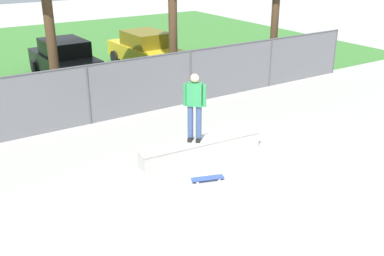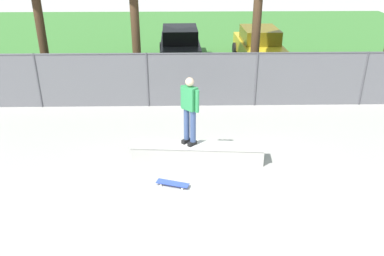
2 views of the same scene
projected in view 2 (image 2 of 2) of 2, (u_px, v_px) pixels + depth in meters
ground_plane at (212, 196)px, 9.28m from camera, size 80.00×80.00×0.00m
grass_strip at (194, 40)px, 23.60m from camera, size 30.90×20.00×0.02m
concrete_ledge at (197, 152)px, 10.63m from camera, size 3.55×0.75×0.51m
skateboarder at (190, 108)px, 10.13m from camera, size 0.46×0.45×1.82m
skateboard at (173, 183)px, 9.62m from camera, size 0.82×0.44×0.09m
chainlink_fence at (202, 78)px, 13.85m from camera, size 18.97×0.07×1.93m
car_black at (180, 44)px, 19.06m from camera, size 2.11×4.25×1.66m
car_yellow at (259, 45)px, 18.96m from camera, size 2.11×4.25×1.66m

